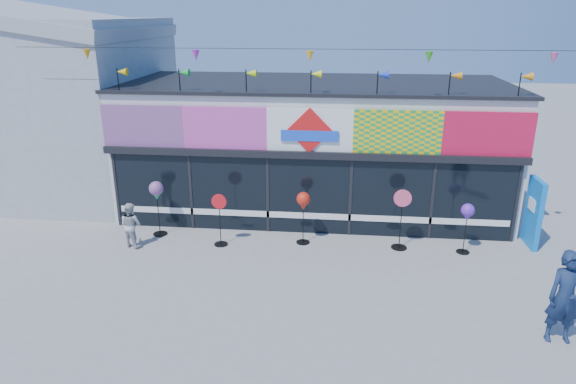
# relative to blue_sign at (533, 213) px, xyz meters

# --- Properties ---
(ground) EXTENTS (80.00, 80.00, 0.00)m
(ground) POSITION_rel_blue_sign_xyz_m (-6.23, -3.22, -0.97)
(ground) COLOR gray
(ground) RESTS_ON ground
(kite_shop) EXTENTS (16.00, 5.70, 5.31)m
(kite_shop) POSITION_rel_blue_sign_xyz_m (-6.23, 2.72, 1.08)
(kite_shop) COLOR silver
(kite_shop) RESTS_ON ground
(neighbour_building) EXTENTS (8.18, 7.20, 6.87)m
(neighbour_building) POSITION_rel_blue_sign_xyz_m (-16.23, 3.78, 2.23)
(neighbour_building) COLOR #A7A9AC
(neighbour_building) RESTS_ON ground
(blue_sign) EXTENTS (0.19, 0.97, 1.93)m
(blue_sign) POSITION_rel_blue_sign_xyz_m (0.00, 0.00, 0.00)
(blue_sign) COLOR blue
(blue_sign) RESTS_ON ground
(spinner_0) EXTENTS (0.42, 0.42, 1.64)m
(spinner_0) POSITION_rel_blue_sign_xyz_m (-10.56, -0.40, 0.34)
(spinner_0) COLOR black
(spinner_0) RESTS_ON ground
(spinner_1) EXTENTS (0.42, 0.38, 1.51)m
(spinner_1) POSITION_rel_blue_sign_xyz_m (-8.61, -0.91, -0.17)
(spinner_1) COLOR black
(spinner_1) RESTS_ON ground
(spinner_2) EXTENTS (0.38, 0.38, 1.52)m
(spinner_2) POSITION_rel_blue_sign_xyz_m (-6.33, -0.54, 0.25)
(spinner_2) COLOR black
(spinner_2) RESTS_ON ground
(spinner_3) EXTENTS (0.48, 0.44, 1.71)m
(spinner_3) POSITION_rel_blue_sign_xyz_m (-3.65, -0.60, -0.06)
(spinner_3) COLOR black
(spinner_3) RESTS_ON ground
(spinner_4) EXTENTS (0.36, 0.36, 1.42)m
(spinner_4) POSITION_rel_blue_sign_xyz_m (-1.94, -0.70, 0.16)
(spinner_4) COLOR black
(spinner_4) RESTS_ON ground
(adult_man) EXTENTS (0.72, 0.48, 1.93)m
(adult_man) POSITION_rel_blue_sign_xyz_m (-0.91, -4.58, -0.00)
(adult_man) COLOR #162646
(adult_man) RESTS_ON ground
(child) EXTENTS (0.71, 0.56, 1.28)m
(child) POSITION_rel_blue_sign_xyz_m (-11.05, -1.25, -0.33)
(child) COLOR #B8B8B8
(child) RESTS_ON ground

